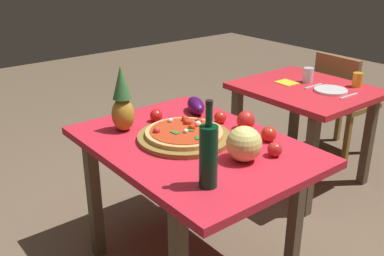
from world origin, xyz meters
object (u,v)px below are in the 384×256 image
(dinner_plate, at_px, (331,90))
(drinking_glass_juice, at_px, (357,80))
(melon, at_px, (244,144))
(tomato_at_corner, at_px, (275,149))
(knife_utensil, at_px, (349,96))
(pizza, at_px, (185,132))
(tomato_by_bottle, at_px, (156,116))
(display_table, at_px, (193,159))
(pineapple_left, at_px, (122,102))
(bell_pepper, at_px, (246,120))
(background_table, at_px, (305,103))
(tomato_beside_pepper, at_px, (220,117))
(pizza_board, at_px, (184,137))
(tomato_near_board, at_px, (269,134))
(fork_utensil, at_px, (314,86))
(napkin_folded, at_px, (287,83))
(dining_chair, at_px, (341,99))
(eggplant, at_px, (196,106))
(drinking_glass_water, at_px, (308,75))
(wine_bottle, at_px, (208,155))

(dinner_plate, bearing_deg, drinking_glass_juice, 78.59)
(melon, xyz_separation_m, tomato_at_corner, (0.06, 0.14, -0.05))
(knife_utensil, bearing_deg, pizza, -93.79)
(tomato_by_bottle, bearing_deg, display_table, -3.06)
(pineapple_left, relative_size, bell_pepper, 3.33)
(background_table, relative_size, tomato_by_bottle, 12.57)
(bell_pepper, bearing_deg, tomato_beside_pepper, -161.07)
(pizza_board, bearing_deg, tomato_near_board, 48.61)
(pizza_board, distance_m, pineapple_left, 0.37)
(fork_utensil, bearing_deg, napkin_folded, -156.42)
(display_table, distance_m, drinking_glass_juice, 1.49)
(dining_chair, distance_m, pizza, 1.86)
(pineapple_left, bearing_deg, pizza_board, 30.47)
(pizza, relative_size, tomato_at_corner, 5.62)
(pineapple_left, distance_m, tomato_at_corner, 0.82)
(bell_pepper, bearing_deg, knife_utensil, 88.19)
(pineapple_left, xyz_separation_m, eggplant, (0.03, 0.47, -0.11))
(tomato_by_bottle, distance_m, tomato_beside_pepper, 0.36)
(display_table, bearing_deg, drinking_glass_water, 103.39)
(melon, bearing_deg, pizza_board, -169.07)
(bell_pepper, bearing_deg, melon, -46.37)
(wine_bottle, relative_size, dinner_plate, 1.68)
(pizza, bearing_deg, bell_pepper, 74.57)
(pizza, height_order, dinner_plate, pizza)
(tomato_at_corner, bearing_deg, tomato_near_board, 141.84)
(pineapple_left, height_order, tomato_at_corner, pineapple_left)
(dining_chair, relative_size, napkin_folded, 6.07)
(dinner_plate, bearing_deg, pizza, -89.20)
(knife_utensil, bearing_deg, napkin_folded, -168.61)
(pineapple_left, distance_m, eggplant, 0.48)
(dinner_plate, height_order, napkin_folded, dinner_plate)
(melon, xyz_separation_m, eggplant, (-0.62, 0.22, -0.04))
(display_table, bearing_deg, pizza_board, -167.48)
(tomato_near_board, height_order, dinner_plate, tomato_near_board)
(pizza_board, xyz_separation_m, drinking_glass_juice, (0.03, 1.49, 0.04))
(tomato_beside_pepper, bearing_deg, dinner_plate, 87.89)
(wine_bottle, distance_m, bell_pepper, 0.66)
(tomato_by_bottle, height_order, fork_utensil, tomato_by_bottle)
(tomato_beside_pepper, relative_size, tomato_near_board, 0.88)
(pizza_board, relative_size, knife_utensil, 2.64)
(bell_pepper, xyz_separation_m, knife_utensil, (0.03, 0.92, -0.04))
(background_table, bearing_deg, melon, -64.72)
(eggplant, bearing_deg, pizza, -47.34)
(background_table, height_order, tomato_beside_pepper, tomato_beside_pepper)
(pineapple_left, distance_m, tomato_beside_pepper, 0.54)
(eggplant, height_order, tomato_by_bottle, eggplant)
(wine_bottle, bearing_deg, pizza, 153.53)
(tomato_by_bottle, bearing_deg, dining_chair, 89.65)
(wine_bottle, distance_m, knife_utensil, 1.51)
(tomato_at_corner, height_order, fork_utensil, tomato_at_corner)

